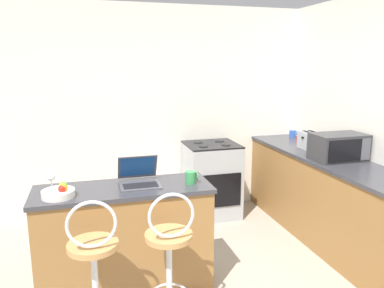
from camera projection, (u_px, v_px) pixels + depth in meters
The scene contains 14 objects.
wall_back at pixel (147, 113), 4.66m from camera, with size 12.00×0.06×2.60m.
breakfast_bar at pixel (125, 240), 3.10m from camera, with size 1.41×0.52×0.93m.
counter_right at pixel (338, 205), 3.88m from camera, with size 0.62×2.99×0.93m.
bar_stool_near at pixel (95, 274), 2.53m from camera, with size 0.40×0.40×1.06m.
bar_stool_far at pixel (170, 263), 2.66m from camera, with size 0.40×0.40×1.06m.
laptop at pixel (139, 177), 3.08m from camera, with size 0.33×0.33×0.23m.
microwave at pixel (339, 147), 3.82m from camera, with size 0.53×0.33×0.27m.
toaster at pixel (310, 140), 4.33m from camera, with size 0.21×0.26×0.20m.
stove_range at pixel (211, 180), 4.71m from camera, with size 0.64×0.60×0.94m.
wine_glass_short at pixel (51, 177), 2.91m from camera, with size 0.07×0.07×0.15m.
fruit_bowl at pixel (59, 192), 2.77m from camera, with size 0.24×0.24×0.11m.
mug_green at pixel (191, 177), 3.09m from camera, with size 0.10×0.09×0.10m.
mug_red at pixel (300, 140), 4.60m from camera, with size 0.10×0.08×0.10m.
mug_blue at pixel (293, 134), 5.05m from camera, with size 0.10×0.08×0.09m.
Camera 1 is at (-0.73, -2.13, 1.90)m, focal length 35.00 mm.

